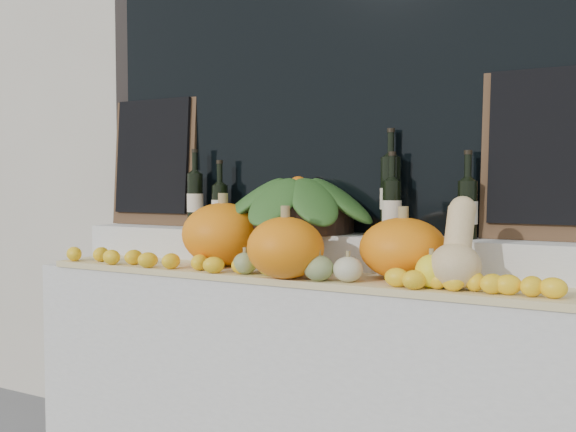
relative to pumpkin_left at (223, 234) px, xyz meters
The scene contains 17 objects.
display_sill 0.68m from the pumpkin_left, 10.81° to the left, with size 2.30×0.55×0.88m, color silver.
rear_tier 0.39m from the pumpkin_left, 33.71° to the left, with size 2.30×0.25×0.16m, color silver.
straw_bedding 0.35m from the pumpkin_left, 11.63° to the right, with size 2.10×0.32×0.03m, color tan.
pumpkin_left is the anchor object (origin of this frame).
pumpkin_right 0.77m from the pumpkin_left, ahead, with size 0.31×0.31×0.22m, color orange.
pumpkin_center 0.44m from the pumpkin_left, 25.15° to the right, with size 0.28×0.28×0.22m, color orange.
butternut_squash 1.00m from the pumpkin_left, ahead, with size 0.17×0.22×0.30m.
decorative_gourds 0.56m from the pumpkin_left, 17.06° to the right, with size 0.80×0.15×0.14m.
lemon_heap 0.37m from the pumpkin_left, 29.03° to the right, with size 2.20×0.16×0.06m, color yellow, non-canonical shape.
produce_bowl 0.34m from the pumpkin_left, 38.08° to the left, with size 0.71×0.71×0.25m.
wine_bottle_far_left 0.40m from the pumpkin_left, 144.70° to the left, with size 0.08×0.08×0.37m.
wine_bottle_near_left 0.29m from the pumpkin_left, 127.67° to the left, with size 0.08×0.08×0.31m.
wine_bottle_tall 0.70m from the pumpkin_left, 21.34° to the left, with size 0.08×0.08×0.42m.
wine_bottle_near_right 0.70m from the pumpkin_left, 16.73° to the left, with size 0.08×0.08×0.33m.
wine_bottle_far_right 0.98m from the pumpkin_left, 13.05° to the left, with size 0.08×0.08×0.33m.
chalkboard_left 0.74m from the pumpkin_left, 155.71° to the left, with size 0.50×0.08×0.62m.
chalkboard_right 1.31m from the pumpkin_left, 12.47° to the left, with size 0.50×0.08×0.62m.
Camera 1 is at (1.20, -0.73, 1.25)m, focal length 40.00 mm.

